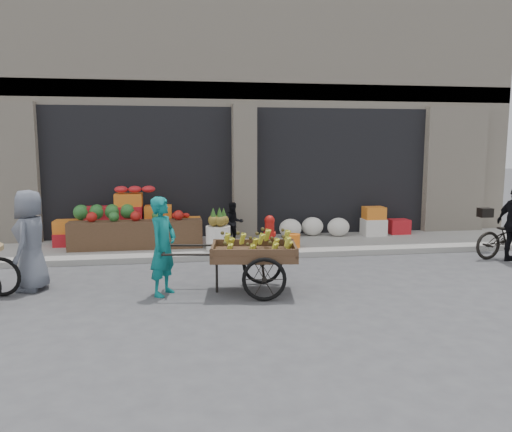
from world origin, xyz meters
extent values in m
plane|color=#424244|center=(0.00, 0.00, 0.00)|extent=(80.00, 80.00, 0.00)
cube|color=gray|center=(0.00, 4.10, 0.06)|extent=(18.00, 2.20, 0.12)
cube|color=beige|center=(0.00, 8.20, 3.50)|extent=(14.00, 6.00, 7.00)
cube|color=gray|center=(0.00, 5.35, 3.60)|extent=(14.00, 0.30, 0.40)
cube|color=black|center=(-2.48, 6.00, 1.67)|extent=(4.40, 1.60, 3.10)
cube|color=black|center=(2.48, 6.00, 1.67)|extent=(4.40, 1.60, 3.10)
cube|color=beige|center=(0.00, 5.15, 1.67)|extent=(0.55, 0.80, 3.22)
cube|color=brown|center=(-2.48, 3.95, 0.42)|extent=(2.80, 0.45, 0.60)
sphere|color=#1E5923|center=(-3.17, 4.45, 0.86)|extent=(0.34, 0.34, 0.34)
cylinder|color=silver|center=(-0.75, 3.60, 0.37)|extent=(0.52, 0.52, 0.50)
cylinder|color=#A5140F|center=(0.35, 3.55, 0.40)|extent=(0.20, 0.20, 0.56)
sphere|color=#A5140F|center=(0.35, 3.55, 0.72)|extent=(0.22, 0.22, 0.22)
cylinder|color=orange|center=(0.85, 3.50, 0.27)|extent=(0.32, 0.32, 0.30)
ellipsoid|color=silver|center=(1.68, 4.70, 0.34)|extent=(1.70, 0.60, 0.44)
imported|color=black|center=(-0.35, 4.20, 0.58)|extent=(0.51, 0.43, 0.93)
cube|color=brown|center=(-0.42, 0.76, 0.61)|extent=(1.44, 1.04, 0.12)
torus|color=black|center=(-0.34, 0.27, 0.33)|extent=(0.67, 0.15, 0.67)
torus|color=black|center=(-0.21, 1.20, 0.33)|extent=(0.67, 0.15, 0.67)
cylinder|color=black|center=(-1.00, 0.84, 0.28)|extent=(0.04, 0.04, 0.55)
imported|color=#0E6D6C|center=(-1.82, 0.85, 0.77)|extent=(0.60, 0.67, 1.53)
torus|color=black|center=(-4.29, 1.15, 0.31)|extent=(0.62, 0.17, 0.62)
imported|color=slate|center=(-3.92, 1.45, 0.81)|extent=(0.60, 0.84, 1.62)
imported|color=black|center=(5.20, 2.37, 0.45)|extent=(1.78, 0.84, 0.90)
camera|label=1|loc=(-1.59, -6.82, 2.30)|focal=35.00mm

